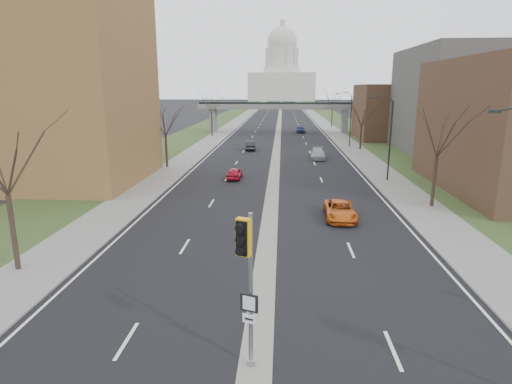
# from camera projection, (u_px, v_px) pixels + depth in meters

# --- Properties ---
(ground) EXTENTS (700.00, 700.00, 0.00)m
(ground) POSITION_uv_depth(u_px,v_px,m) (254.00, 381.00, 14.07)
(ground) COLOR black
(ground) RESTS_ON ground
(road_surface) EXTENTS (20.00, 600.00, 0.01)m
(road_surface) POSITION_uv_depth(u_px,v_px,m) (280.00, 114.00, 159.52)
(road_surface) COLOR black
(road_surface) RESTS_ON ground
(median_strip) EXTENTS (1.20, 600.00, 0.02)m
(median_strip) POSITION_uv_depth(u_px,v_px,m) (280.00, 114.00, 159.52)
(median_strip) COLOR gray
(median_strip) RESTS_ON ground
(sidewalk_right) EXTENTS (4.00, 600.00, 0.12)m
(sidewalk_right) POSITION_uv_depth(u_px,v_px,m) (312.00, 114.00, 158.80)
(sidewalk_right) COLOR gray
(sidewalk_right) RESTS_ON ground
(sidewalk_left) EXTENTS (4.00, 600.00, 0.12)m
(sidewalk_left) POSITION_uv_depth(u_px,v_px,m) (248.00, 113.00, 160.21)
(sidewalk_left) COLOR gray
(sidewalk_left) RESTS_ON ground
(grass_verge_right) EXTENTS (8.00, 600.00, 0.10)m
(grass_verge_right) POSITION_uv_depth(u_px,v_px,m) (329.00, 114.00, 158.45)
(grass_verge_right) COLOR #2C411E
(grass_verge_right) RESTS_ON ground
(grass_verge_left) EXTENTS (8.00, 600.00, 0.10)m
(grass_verge_left) POSITION_uv_depth(u_px,v_px,m) (232.00, 113.00, 160.57)
(grass_verge_left) COLOR #2C411E
(grass_verge_left) RESTS_ON ground
(apartment_building) EXTENTS (25.00, 16.00, 22.00)m
(apartment_building) POSITION_uv_depth(u_px,v_px,m) (11.00, 71.00, 42.08)
(apartment_building) COLOR brown
(apartment_building) RESTS_ON ground
(commercial_block_mid) EXTENTS (18.00, 22.00, 15.00)m
(commercial_block_mid) POSITION_uv_depth(u_px,v_px,m) (473.00, 102.00, 61.07)
(commercial_block_mid) COLOR #4F4D49
(commercial_block_mid) RESTS_ON ground
(commercial_block_far) EXTENTS (14.00, 14.00, 10.00)m
(commercial_block_far) POSITION_uv_depth(u_px,v_px,m) (396.00, 112.00, 79.47)
(commercial_block_far) COLOR brown
(commercial_block_far) RESTS_ON ground
(pedestrian_bridge) EXTENTS (34.00, 3.00, 6.45)m
(pedestrian_bridge) POSITION_uv_depth(u_px,v_px,m) (278.00, 110.00, 90.49)
(pedestrian_bridge) COLOR slate
(pedestrian_bridge) RESTS_ON ground
(capitol) EXTENTS (48.00, 42.00, 55.75)m
(capitol) POSITION_uv_depth(u_px,v_px,m) (282.00, 75.00, 319.95)
(capitol) COLOR beige
(capitol) RESTS_ON ground
(streetlight_mid) EXTENTS (2.61, 0.20, 8.70)m
(streetlight_mid) POSITION_uv_depth(u_px,v_px,m) (384.00, 113.00, 42.80)
(streetlight_mid) COLOR black
(streetlight_mid) RESTS_ON sidewalk_right
(streetlight_far) EXTENTS (2.61, 0.20, 8.70)m
(streetlight_far) POSITION_uv_depth(u_px,v_px,m) (346.00, 104.00, 68.01)
(streetlight_far) COLOR black
(streetlight_far) RESTS_ON sidewalk_right
(tree_left_a) EXTENTS (7.20, 7.20, 9.40)m
(tree_left_a) POSITION_uv_depth(u_px,v_px,m) (1.00, 146.00, 21.02)
(tree_left_a) COLOR #382B21
(tree_left_a) RESTS_ON sidewalk_left
(tree_left_b) EXTENTS (6.75, 6.75, 8.81)m
(tree_left_b) POSITION_uv_depth(u_px,v_px,m) (165.00, 116.00, 50.20)
(tree_left_b) COLOR #382B21
(tree_left_b) RESTS_ON sidewalk_left
(tree_left_c) EXTENTS (7.65, 7.65, 9.99)m
(tree_left_c) POSITION_uv_depth(u_px,v_px,m) (211.00, 100.00, 82.98)
(tree_left_c) COLOR #382B21
(tree_left_c) RESTS_ON sidewalk_left
(tree_right_a) EXTENTS (7.20, 7.20, 9.40)m
(tree_right_a) POSITION_uv_depth(u_px,v_px,m) (440.00, 125.00, 33.06)
(tree_right_a) COLOR #382B21
(tree_right_a) RESTS_ON sidewalk_right
(tree_right_b) EXTENTS (6.30, 6.30, 8.22)m
(tree_right_b) POSITION_uv_depth(u_px,v_px,m) (362.00, 112.00, 65.26)
(tree_right_b) COLOR #382B21
(tree_right_b) RESTS_ON sidewalk_right
(tree_right_c) EXTENTS (7.65, 7.65, 9.99)m
(tree_right_c) POSITION_uv_depth(u_px,v_px,m) (333.00, 98.00, 103.75)
(tree_right_c) COLOR #382B21
(tree_right_c) RESTS_ON sidewalk_right
(signal_pole_median) EXTENTS (0.77, 0.93, 5.54)m
(signal_pole_median) POSITION_uv_depth(u_px,v_px,m) (247.00, 266.00, 13.71)
(signal_pole_median) COLOR gray
(signal_pole_median) RESTS_ON ground
(car_left_near) EXTENTS (1.55, 3.63, 1.22)m
(car_left_near) POSITION_uv_depth(u_px,v_px,m) (235.00, 173.00, 45.26)
(car_left_near) COLOR #B3142A
(car_left_near) RESTS_ON ground
(car_left_far) EXTENTS (1.91, 4.26, 1.36)m
(car_left_far) POSITION_uv_depth(u_px,v_px,m) (250.00, 146.00, 66.31)
(car_left_far) COLOR black
(car_left_far) RESTS_ON ground
(car_right_near) EXTENTS (2.27, 4.76, 1.31)m
(car_right_near) POSITION_uv_depth(u_px,v_px,m) (340.00, 210.00, 31.37)
(car_right_near) COLOR #C85A15
(car_right_near) RESTS_ON ground
(car_right_mid) EXTENTS (2.19, 4.92, 1.40)m
(car_right_mid) POSITION_uv_depth(u_px,v_px,m) (318.00, 154.00, 58.05)
(car_right_mid) COLOR #97989E
(car_right_mid) RESTS_ON ground
(car_right_far) EXTENTS (1.91, 4.28, 1.43)m
(car_right_far) POSITION_uv_depth(u_px,v_px,m) (301.00, 129.00, 91.98)
(car_right_far) COLOR navy
(car_right_far) RESTS_ON ground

